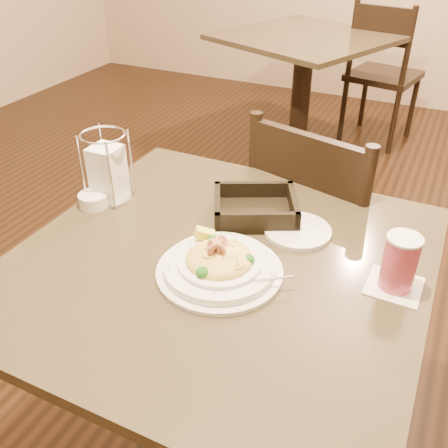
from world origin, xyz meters
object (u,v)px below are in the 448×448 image
at_px(background_table, 303,75).
at_px(butter_ramekin, 94,200).
at_px(pasta_bowl, 219,264).
at_px(napkin_caddy, 108,171).
at_px(bread_basket, 255,209).
at_px(main_table, 221,335).
at_px(drink_glass, 399,263).
at_px(dining_chair_near, 319,240).
at_px(side_plate, 298,231).
at_px(dining_chair_far, 382,70).

xyz_separation_m(background_table, butter_ramekin, (0.11, -2.15, 0.26)).
bearing_deg(pasta_bowl, napkin_caddy, 157.75).
xyz_separation_m(bread_basket, napkin_caddy, (-0.39, -0.08, 0.06)).
relative_size(main_table, napkin_caddy, 4.79).
relative_size(main_table, drink_glass, 7.25).
bearing_deg(napkin_caddy, drink_glass, -3.75).
height_order(drink_glass, bread_basket, drink_glass).
bearing_deg(pasta_bowl, butter_ramekin, 164.91).
bearing_deg(bread_basket, dining_chair_near, 75.12).
height_order(background_table, side_plate, side_plate).
distance_m(napkin_caddy, butter_ramekin, 0.08).
relative_size(main_table, dining_chair_far, 0.97).
bearing_deg(main_table, background_table, 102.89).
distance_m(dining_chair_near, napkin_caddy, 0.73).
distance_m(main_table, pasta_bowl, 0.27).
relative_size(bread_basket, butter_ramekin, 3.26).
bearing_deg(dining_chair_near, side_plate, 108.71).
height_order(dining_chair_near, bread_basket, dining_chair_near).
xyz_separation_m(dining_chair_near, drink_glass, (0.27, -0.48, 0.33)).
relative_size(pasta_bowl, napkin_caddy, 1.59).
distance_m(drink_glass, bread_basket, 0.39).
bearing_deg(side_plate, napkin_caddy, -173.68).
distance_m(drink_glass, butter_ramekin, 0.77).
distance_m(dining_chair_far, bread_basket, 2.45).
height_order(main_table, butter_ramekin, butter_ramekin).
height_order(drink_glass, side_plate, drink_glass).
height_order(dining_chair_far, pasta_bowl, dining_chair_far).
height_order(bread_basket, napkin_caddy, napkin_caddy).
bearing_deg(pasta_bowl, dining_chair_far, 92.43).
relative_size(main_table, side_plate, 5.51).
relative_size(dining_chair_near, side_plate, 5.69).
bearing_deg(butter_ramekin, dining_chair_near, 44.31).
xyz_separation_m(main_table, side_plate, (0.12, 0.17, 0.25)).
height_order(pasta_bowl, bread_basket, pasta_bowl).
bearing_deg(main_table, butter_ramekin, 170.81).
relative_size(pasta_bowl, butter_ramekin, 3.76).
bearing_deg(dining_chair_far, napkin_caddy, 94.09).
bearing_deg(drink_glass, butter_ramekin, -179.73).
distance_m(background_table, butter_ramekin, 2.17).
xyz_separation_m(dining_chair_near, napkin_caddy, (-0.48, -0.43, 0.35)).
distance_m(dining_chair_near, butter_ramekin, 0.75).
bearing_deg(main_table, dining_chair_far, 91.99).
xyz_separation_m(napkin_caddy, butter_ramekin, (-0.01, -0.05, -0.06)).
xyz_separation_m(background_table, bread_basket, (0.51, -2.02, 0.26)).
height_order(background_table, butter_ramekin, butter_ramekin).
xyz_separation_m(dining_chair_far, napkin_caddy, (-0.29, -2.51, 0.35)).
bearing_deg(bread_basket, napkin_caddy, -168.43).
distance_m(background_table, dining_chair_far, 0.58).
xyz_separation_m(main_table, napkin_caddy, (-0.39, 0.12, 0.32)).
bearing_deg(dining_chair_near, pasta_bowl, 97.38).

